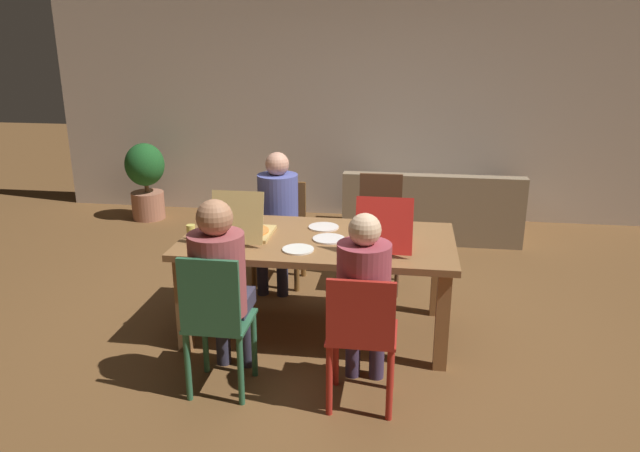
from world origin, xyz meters
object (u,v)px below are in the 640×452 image
Objects in this scene: chair_2 at (216,319)px; chair_3 at (379,225)px; drinking_glass_0 at (371,220)px; drinking_glass_1 at (191,234)px; person_0 at (364,292)px; plate_0 at (324,227)px; couch at (431,211)px; pizza_box_0 at (245,230)px; plate_1 at (329,239)px; person_2 at (220,277)px; dining_table at (318,250)px; chair_1 at (280,229)px; pizza_box_1 at (385,238)px; potted_plant at (146,177)px; plate_2 at (298,249)px; chair_0 at (361,335)px; person_1 at (277,208)px.

chair_3 is (0.90, 1.97, 0.03)m from chair_2.
chair_2 is 1.55m from drinking_glass_0.
drinking_glass_1 is at bearing 118.66° from chair_2.
person_0 reaches higher than drinking_glass_0.
plate_0 is at bearing 27.71° from drinking_glass_1.
plate_0 reaches higher than couch.
pizza_box_0 is 2.02× the size of plate_0.
drinking_glass_0 reaches higher than plate_1.
plate_1 is at bearing 54.02° from person_2.
drinking_glass_1 reaches higher than dining_table.
pizza_box_1 is at bearing -47.22° from chair_1.
pizza_box_1 reaches higher than drinking_glass_1.
drinking_glass_1 is at bearing -165.84° from dining_table.
potted_plant reaches higher than dining_table.
chair_3 is at bearing 72.78° from plate_1.
plate_2 is (-0.10, -0.28, 0.10)m from dining_table.
chair_1 reaches higher than chair_0.
chair_3 is at bearing 90.00° from chair_0.
chair_2 is at bearing -60.62° from potted_plant.
dining_table is at bearing -111.78° from chair_3.
person_0 is 1.31× the size of potted_plant.
person_1 is at bearing -90.00° from chair_1.
plate_1 is 1.07× the size of plate_2.
chair_3 is 3.35m from potted_plant.
plate_1 is at bearing -45.69° from potted_plant.
drinking_glass_0 is (-0.03, -0.72, 0.27)m from chair_3.
couch is at bearing 47.20° from chair_1.
chair_0 is at bearing -95.67° from pizza_box_1.
plate_0 is 1.78× the size of drinking_glass_0.
person_0 is (0.41, -0.84, 0.06)m from dining_table.
drinking_glass_0 is at bearing 20.51° from pizza_box_0.
dining_table is at bearing 62.58° from chair_2.
dining_table is 9.02× the size of plate_2.
person_2 is 2.52× the size of pizza_box_1.
person_1 is 1.04m from drinking_glass_0.
person_0 is 0.76m from pizza_box_1.
person_0 is 1.86m from chair_3.
plate_1 is (-0.32, 0.82, 0.04)m from person_0.
chair_2 is 7.31× the size of drinking_glass_1.
plate_0 is at bearing -50.20° from person_1.
pizza_box_1 reaches higher than pizza_box_0.
chair_1 is at bearing -177.66° from chair_3.
chair_2 reaches higher than potted_plant.
chair_2 is (0.00, -1.80, -0.19)m from person_1.
person_2 is 0.98m from plate_1.
person_0 is at bearing -25.37° from drinking_glass_1.
pizza_box_0 is 2.14× the size of plate_2.
plate_0 is 1.02m from drinking_glass_1.
chair_1 reaches higher than plate_2.
person_2 is (-0.00, -1.80, 0.26)m from chair_1.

